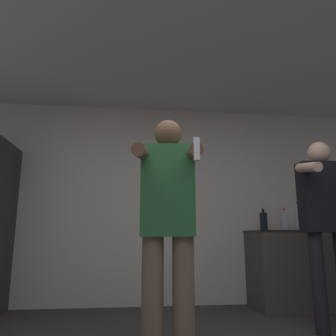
{
  "coord_description": "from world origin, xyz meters",
  "views": [
    {
      "loc": [
        -0.47,
        -1.51,
        0.85
      ],
      "look_at": [
        -0.21,
        0.74,
        1.32
      ],
      "focal_mm": 35.0,
      "sensor_mm": 36.0,
      "label": 1
    }
  ],
  "objects_px": {
    "bottle_red_label": "(285,222)",
    "bottle_tall_gin": "(264,221)",
    "bottle_clear_vodka": "(298,219)",
    "person_man_side": "(325,213)",
    "person_woman_foreground": "(168,224)"
  },
  "relations": [
    {
      "from": "bottle_red_label",
      "to": "person_woman_foreground",
      "type": "height_order",
      "value": "person_woman_foreground"
    },
    {
      "from": "bottle_tall_gin",
      "to": "person_man_side",
      "type": "relative_size",
      "value": 0.16
    },
    {
      "from": "bottle_clear_vodka",
      "to": "bottle_red_label",
      "type": "distance_m",
      "value": 0.18
    },
    {
      "from": "bottle_clear_vodka",
      "to": "person_man_side",
      "type": "height_order",
      "value": "person_man_side"
    },
    {
      "from": "bottle_red_label",
      "to": "bottle_tall_gin",
      "type": "height_order",
      "value": "bottle_tall_gin"
    },
    {
      "from": "bottle_red_label",
      "to": "person_woman_foreground",
      "type": "relative_size",
      "value": 0.16
    },
    {
      "from": "bottle_clear_vodka",
      "to": "bottle_tall_gin",
      "type": "bearing_deg",
      "value": 180.0
    },
    {
      "from": "bottle_red_label",
      "to": "person_man_side",
      "type": "height_order",
      "value": "person_man_side"
    },
    {
      "from": "bottle_red_label",
      "to": "bottle_tall_gin",
      "type": "xyz_separation_m",
      "value": [
        -0.27,
        0.0,
        0.01
      ]
    },
    {
      "from": "person_woman_foreground",
      "to": "person_man_side",
      "type": "bearing_deg",
      "value": 22.74
    },
    {
      "from": "bottle_tall_gin",
      "to": "person_man_side",
      "type": "height_order",
      "value": "person_man_side"
    },
    {
      "from": "person_man_side",
      "to": "person_woman_foreground",
      "type": "bearing_deg",
      "value": -157.26
    },
    {
      "from": "bottle_clear_vodka",
      "to": "bottle_tall_gin",
      "type": "xyz_separation_m",
      "value": [
        -0.45,
        0.0,
        -0.02
      ]
    },
    {
      "from": "bottle_clear_vodka",
      "to": "bottle_tall_gin",
      "type": "distance_m",
      "value": 0.45
    },
    {
      "from": "bottle_clear_vodka",
      "to": "person_man_side",
      "type": "xyz_separation_m",
      "value": [
        -0.28,
        -1.05,
        0.01
      ]
    }
  ]
}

